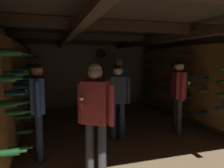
{
  "coord_description": "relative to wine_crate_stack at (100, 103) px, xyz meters",
  "views": [
    {
      "loc": [
        -1.42,
        -4.18,
        1.73
      ],
      "look_at": [
        0.08,
        0.74,
        1.1
      ],
      "focal_mm": 33.42,
      "sensor_mm": 36.0,
      "label": 1
    }
  ],
  "objects": [
    {
      "name": "display_bottle",
      "position": [
        -0.03,
        0.01,
        0.44
      ],
      "size": [
        0.08,
        0.08,
        0.35
      ],
      "color": "#143819",
      "rests_on": "wine_crate_stack"
    },
    {
      "name": "person_guest_near_left",
      "position": [
        -0.95,
        -3.67,
        0.71
      ],
      "size": [
        0.46,
        0.38,
        1.67
      ],
      "color": "#2D2D33",
      "rests_on": "ground_plane"
    },
    {
      "name": "room_shell",
      "position": [
        -0.13,
        -1.97,
        1.11
      ],
      "size": [
        4.72,
        6.52,
        2.41
      ],
      "color": "gray",
      "rests_on": "ground_plane"
    },
    {
      "name": "ground_plane",
      "position": [
        -0.13,
        -2.25,
        -0.3
      ],
      "size": [
        8.4,
        8.4,
        0.0
      ],
      "primitive_type": "plane",
      "color": "#8C7051"
    },
    {
      "name": "person_guest_mid_left",
      "position": [
        -1.74,
        -2.79,
        0.7
      ],
      "size": [
        0.33,
        0.54,
        1.65
      ],
      "color": "#232D4C",
      "rests_on": "ground_plane"
    },
    {
      "name": "person_host_center",
      "position": [
        -0.18,
        -2.35,
        0.66
      ],
      "size": [
        0.53,
        0.27,
        1.6
      ],
      "color": "#232D4C",
      "rests_on": "ground_plane"
    },
    {
      "name": "person_guest_mid_right",
      "position": [
        1.25,
        -2.42,
        0.72
      ],
      "size": [
        0.33,
        0.53,
        1.68
      ],
      "color": "#2D2D33",
      "rests_on": "ground_plane"
    },
    {
      "name": "wine_crate_stack",
      "position": [
        0.0,
        0.0,
        0.0
      ],
      "size": [
        0.52,
        0.35,
        0.6
      ],
      "color": "brown",
      "rests_on": "ground_plane"
    },
    {
      "name": "person_guest_far_right",
      "position": [
        0.43,
        -0.65,
        0.75
      ],
      "size": [
        0.49,
        0.35,
        1.72
      ],
      "color": "#2D2D33",
      "rests_on": "ground_plane"
    }
  ]
}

